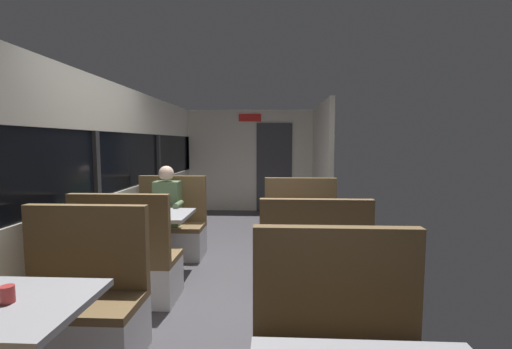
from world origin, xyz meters
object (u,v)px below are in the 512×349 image
object	(u,v)px
bench_mid_window_facing_end	(128,269)
bench_rear_aisle_facing_end	(313,280)
dining_table_mid_window	(152,222)
dining_table_rear_aisle	(306,228)
dining_table_near_window	(0,321)
coffee_cup_primary	(8,294)
seated_passenger	(168,219)
bench_near_window_facing_entry	(77,313)
bench_rear_aisle_facing_entry	(301,238)
coffee_cup_secondary	(294,212)
bench_mid_window_facing_entry	(170,232)

from	to	relation	value
bench_mid_window_facing_end	bench_rear_aisle_facing_end	world-z (taller)	same
dining_table_mid_window	dining_table_rear_aisle	xyz separation A→B (m)	(1.79, -0.20, 0.00)
dining_table_near_window	dining_table_rear_aisle	bearing A→B (deg)	49.62
coffee_cup_primary	seated_passenger	bearing A→B (deg)	90.94
seated_passenger	coffee_cup_primary	world-z (taller)	seated_passenger
dining_table_near_window	seated_passenger	size ratio (longest dim) A/B	0.71
bench_near_window_facing_entry	dining_table_mid_window	size ratio (longest dim) A/B	1.22
dining_table_mid_window	bench_rear_aisle_facing_end	bearing A→B (deg)	-26.68
bench_rear_aisle_facing_entry	coffee_cup_primary	distance (m)	3.33
coffee_cup_secondary	bench_mid_window_facing_entry	bearing A→B (deg)	154.92
coffee_cup_secondary	bench_rear_aisle_facing_end	bearing A→B (deg)	-81.21
bench_mid_window_facing_entry	bench_rear_aisle_facing_end	size ratio (longest dim) A/B	1.00
coffee_cup_secondary	dining_table_mid_window	bearing A→B (deg)	177.29
dining_table_rear_aisle	coffee_cup_primary	size ratio (longest dim) A/B	10.00
bench_near_window_facing_entry	dining_table_mid_window	xyz separation A→B (m)	(0.00, 1.60, 0.31)
bench_rear_aisle_facing_end	coffee_cup_primary	world-z (taller)	bench_rear_aisle_facing_end
bench_near_window_facing_entry	bench_rear_aisle_facing_end	world-z (taller)	same
bench_rear_aisle_facing_end	coffee_cup_primary	distance (m)	2.28
bench_near_window_facing_entry	bench_rear_aisle_facing_end	bearing A→B (deg)	21.51
dining_table_near_window	dining_table_rear_aisle	xyz separation A→B (m)	(1.79, 2.10, 0.00)
bench_mid_window_facing_end	coffee_cup_secondary	size ratio (longest dim) A/B	12.22
bench_mid_window_facing_entry	bench_rear_aisle_facing_end	distance (m)	2.40
dining_table_near_window	seated_passenger	distance (m)	2.93
bench_mid_window_facing_end	dining_table_rear_aisle	distance (m)	1.88
dining_table_mid_window	dining_table_near_window	bearing A→B (deg)	-90.00
coffee_cup_secondary	dining_table_rear_aisle	bearing A→B (deg)	-43.68
dining_table_near_window	bench_rear_aisle_facing_end	xyz separation A→B (m)	(1.79, 1.40, -0.31)
seated_passenger	bench_mid_window_facing_end	bearing A→B (deg)	-90.00
dining_table_rear_aisle	coffee_cup_primary	bearing A→B (deg)	-129.69
dining_table_mid_window	seated_passenger	size ratio (longest dim) A/B	0.71
bench_near_window_facing_entry	dining_table_rear_aisle	distance (m)	2.30
bench_mid_window_facing_end	coffee_cup_primary	distance (m)	1.66
coffee_cup_secondary	coffee_cup_primary	bearing A→B (deg)	-126.03
dining_table_mid_window	bench_mid_window_facing_entry	xyz separation A→B (m)	(0.00, 0.70, -0.31)
coffee_cup_secondary	dining_table_near_window	bearing A→B (deg)	-126.77
coffee_cup_primary	bench_mid_window_facing_entry	bearing A→B (deg)	90.91
bench_mid_window_facing_entry	seated_passenger	xyz separation A→B (m)	(0.00, -0.07, 0.21)
bench_mid_window_facing_entry	coffee_cup_primary	distance (m)	3.03
dining_table_near_window	bench_rear_aisle_facing_end	distance (m)	2.30
bench_near_window_facing_entry	bench_mid_window_facing_end	xyz separation A→B (m)	(0.00, 0.91, 0.00)
bench_near_window_facing_entry	coffee_cup_secondary	distance (m)	2.30
dining_table_rear_aisle	bench_rear_aisle_facing_end	bearing A→B (deg)	-90.00
bench_rear_aisle_facing_end	seated_passenger	bearing A→B (deg)	139.54
bench_mid_window_facing_end	bench_rear_aisle_facing_entry	world-z (taller)	same
bench_mid_window_facing_end	bench_rear_aisle_facing_entry	distance (m)	2.15
bench_rear_aisle_facing_end	seated_passenger	distance (m)	2.36
seated_passenger	coffee_cup_primary	xyz separation A→B (m)	(0.05, -2.93, 0.25)
bench_mid_window_facing_entry	dining_table_mid_window	bearing A→B (deg)	-90.00
bench_near_window_facing_entry	dining_table_mid_window	distance (m)	1.63
bench_rear_aisle_facing_end	dining_table_near_window	bearing A→B (deg)	-141.87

